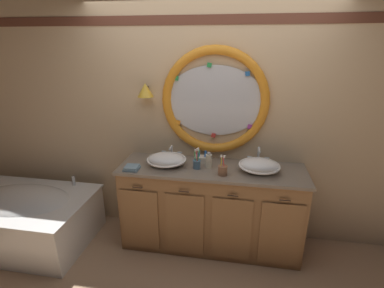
{
  "coord_description": "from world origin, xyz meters",
  "views": [
    {
      "loc": [
        0.36,
        -2.38,
        2.12
      ],
      "look_at": [
        -0.1,
        0.25,
        1.17
      ],
      "focal_mm": 26.84,
      "sensor_mm": 36.0,
      "label": 1
    }
  ],
  "objects_px": {
    "sink_basin_left": "(166,160)",
    "toothbrush_holder_left": "(197,163)",
    "sink_basin_right": "(259,166)",
    "folded_hand_towel": "(132,168)",
    "soap_dispenser": "(209,161)",
    "bathtub": "(24,215)",
    "toothbrush_holder_right": "(223,170)",
    "toiletry_basket": "(202,159)"
  },
  "relations": [
    {
      "from": "sink_basin_right",
      "to": "toiletry_basket",
      "type": "relative_size",
      "value": 2.58
    },
    {
      "from": "bathtub",
      "to": "toothbrush_holder_right",
      "type": "distance_m",
      "value": 2.25
    },
    {
      "from": "soap_dispenser",
      "to": "bathtub",
      "type": "bearing_deg",
      "value": -171.44
    },
    {
      "from": "toothbrush_holder_left",
      "to": "toiletry_basket",
      "type": "xyz_separation_m",
      "value": [
        0.03,
        0.18,
        -0.02
      ]
    },
    {
      "from": "toothbrush_holder_right",
      "to": "soap_dispenser",
      "type": "height_order",
      "value": "toothbrush_holder_right"
    },
    {
      "from": "bathtub",
      "to": "soap_dispenser",
      "type": "distance_m",
      "value": 2.13
    },
    {
      "from": "sink_basin_right",
      "to": "toothbrush_holder_left",
      "type": "xyz_separation_m",
      "value": [
        -0.61,
        -0.02,
        -0.01
      ]
    },
    {
      "from": "sink_basin_left",
      "to": "toiletry_basket",
      "type": "bearing_deg",
      "value": 26.07
    },
    {
      "from": "toothbrush_holder_right",
      "to": "soap_dispenser",
      "type": "xyz_separation_m",
      "value": [
        -0.15,
        0.15,
        0.02
      ]
    },
    {
      "from": "bathtub",
      "to": "folded_hand_towel",
      "type": "xyz_separation_m",
      "value": [
        1.25,
        0.13,
        0.61
      ]
    },
    {
      "from": "soap_dispenser",
      "to": "folded_hand_towel",
      "type": "relative_size",
      "value": 1.19
    },
    {
      "from": "toothbrush_holder_left",
      "to": "soap_dispenser",
      "type": "distance_m",
      "value": 0.12
    },
    {
      "from": "toothbrush_holder_right",
      "to": "toiletry_basket",
      "type": "xyz_separation_m",
      "value": [
        -0.24,
        0.29,
        -0.02
      ]
    },
    {
      "from": "soap_dispenser",
      "to": "sink_basin_right",
      "type": "bearing_deg",
      "value": -2.44
    },
    {
      "from": "bathtub",
      "to": "soap_dispenser",
      "type": "xyz_separation_m",
      "value": [
        2.0,
        0.3,
        0.67
      ]
    },
    {
      "from": "sink_basin_right",
      "to": "toothbrush_holder_left",
      "type": "height_order",
      "value": "toothbrush_holder_left"
    },
    {
      "from": "bathtub",
      "to": "toothbrush_holder_left",
      "type": "height_order",
      "value": "toothbrush_holder_left"
    },
    {
      "from": "bathtub",
      "to": "sink_basin_right",
      "type": "bearing_deg",
      "value": 6.39
    },
    {
      "from": "bathtub",
      "to": "sink_basin_left",
      "type": "xyz_separation_m",
      "value": [
        1.57,
        0.28,
        0.66
      ]
    },
    {
      "from": "toothbrush_holder_right",
      "to": "soap_dispenser",
      "type": "bearing_deg",
      "value": 136.19
    },
    {
      "from": "sink_basin_left",
      "to": "toothbrush_holder_left",
      "type": "xyz_separation_m",
      "value": [
        0.32,
        -0.02,
        -0.01
      ]
    },
    {
      "from": "folded_hand_towel",
      "to": "sink_basin_left",
      "type": "bearing_deg",
      "value": 25.68
    },
    {
      "from": "sink_basin_left",
      "to": "toiletry_basket",
      "type": "relative_size",
      "value": 2.6
    },
    {
      "from": "toothbrush_holder_right",
      "to": "bathtub",
      "type": "bearing_deg",
      "value": -175.87
    },
    {
      "from": "sink_basin_right",
      "to": "folded_hand_towel",
      "type": "xyz_separation_m",
      "value": [
        -1.25,
        -0.15,
        -0.05
      ]
    },
    {
      "from": "sink_basin_left",
      "to": "toothbrush_holder_right",
      "type": "bearing_deg",
      "value": -11.99
    },
    {
      "from": "sink_basin_right",
      "to": "soap_dispenser",
      "type": "distance_m",
      "value": 0.5
    },
    {
      "from": "toothbrush_holder_left",
      "to": "toothbrush_holder_right",
      "type": "distance_m",
      "value": 0.29
    },
    {
      "from": "sink_basin_right",
      "to": "folded_hand_towel",
      "type": "height_order",
      "value": "sink_basin_right"
    },
    {
      "from": "soap_dispenser",
      "to": "folded_hand_towel",
      "type": "xyz_separation_m",
      "value": [
        -0.75,
        -0.17,
        -0.06
      ]
    },
    {
      "from": "sink_basin_left",
      "to": "soap_dispenser",
      "type": "distance_m",
      "value": 0.43
    },
    {
      "from": "sink_basin_right",
      "to": "toiletry_basket",
      "type": "height_order",
      "value": "sink_basin_right"
    },
    {
      "from": "soap_dispenser",
      "to": "toothbrush_holder_left",
      "type": "bearing_deg",
      "value": -162.37
    },
    {
      "from": "sink_basin_left",
      "to": "toothbrush_holder_right",
      "type": "height_order",
      "value": "toothbrush_holder_right"
    },
    {
      "from": "folded_hand_towel",
      "to": "toiletry_basket",
      "type": "bearing_deg",
      "value": 25.89
    },
    {
      "from": "soap_dispenser",
      "to": "toothbrush_holder_right",
      "type": "bearing_deg",
      "value": -43.81
    },
    {
      "from": "sink_basin_right",
      "to": "folded_hand_towel",
      "type": "relative_size",
      "value": 2.79
    },
    {
      "from": "soap_dispenser",
      "to": "toiletry_basket",
      "type": "height_order",
      "value": "soap_dispenser"
    },
    {
      "from": "soap_dispenser",
      "to": "folded_hand_towel",
      "type": "bearing_deg",
      "value": -166.94
    },
    {
      "from": "bathtub",
      "to": "toothbrush_holder_right",
      "type": "bearing_deg",
      "value": 4.13
    },
    {
      "from": "bathtub",
      "to": "toiletry_basket",
      "type": "distance_m",
      "value": 2.06
    },
    {
      "from": "sink_basin_left",
      "to": "sink_basin_right",
      "type": "xyz_separation_m",
      "value": [
        0.93,
        0.0,
        0.0
      ]
    }
  ]
}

